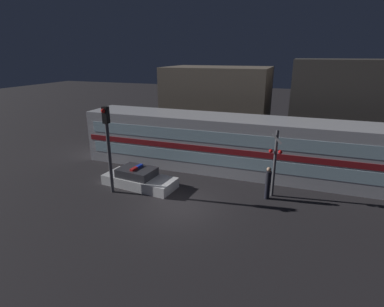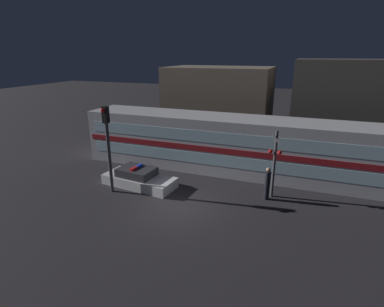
# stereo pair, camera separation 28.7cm
# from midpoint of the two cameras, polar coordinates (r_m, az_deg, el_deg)

# --- Properties ---
(ground_plane) EXTENTS (120.00, 120.00, 0.00)m
(ground_plane) POSITION_cam_midpoint_polar(r_m,az_deg,el_deg) (15.93, -2.87, -10.03)
(ground_plane) COLOR #262326
(train) EXTENTS (21.68, 3.21, 3.67)m
(train) POSITION_cam_midpoint_polar(r_m,az_deg,el_deg) (20.10, 8.61, 1.59)
(train) COLOR silver
(train) RESTS_ON ground_plane
(police_car) EXTENTS (4.61, 2.25, 1.21)m
(police_car) POSITION_cam_midpoint_polar(r_m,az_deg,el_deg) (18.38, -10.51, -4.76)
(police_car) COLOR silver
(police_car) RESTS_ON ground_plane
(pedestrian) EXTENTS (0.31, 0.31, 1.85)m
(pedestrian) POSITION_cam_midpoint_polar(r_m,az_deg,el_deg) (16.79, 13.78, -5.41)
(pedestrian) COLOR black
(pedestrian) RESTS_ON ground_plane
(crossing_signal_near) EXTENTS (0.71, 0.33, 3.80)m
(crossing_signal_near) POSITION_cam_midpoint_polar(r_m,az_deg,el_deg) (16.77, 15.02, -1.44)
(crossing_signal_near) COLOR #4C4C51
(crossing_signal_near) RESTS_ON ground_plane
(traffic_light_corner) EXTENTS (0.30, 0.46, 4.95)m
(traffic_light_corner) POSITION_cam_midpoint_polar(r_m,az_deg,el_deg) (17.05, -16.15, 2.12)
(traffic_light_corner) COLOR #4C4C51
(traffic_light_corner) RESTS_ON ground_plane
(building_left) EXTENTS (9.18, 6.09, 6.50)m
(building_left) POSITION_cam_midpoint_polar(r_m,az_deg,el_deg) (28.17, 4.55, 9.53)
(building_left) COLOR #726656
(building_left) RESTS_ON ground_plane
(building_center) EXTENTS (8.14, 5.50, 7.22)m
(building_center) POSITION_cam_midpoint_polar(r_m,az_deg,el_deg) (26.73, 26.70, 7.94)
(building_center) COLOR #47423D
(building_center) RESTS_ON ground_plane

